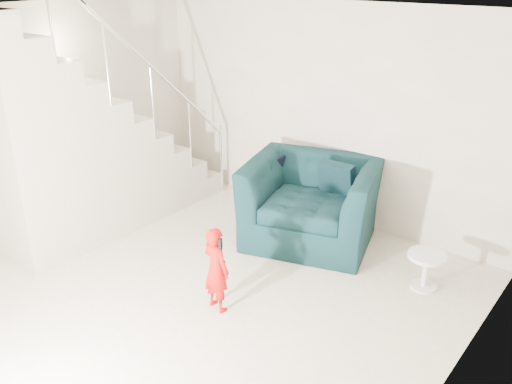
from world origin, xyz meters
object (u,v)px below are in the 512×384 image
staircase (80,158)px  side_table (426,265)px  toddler (216,269)px  armchair (311,202)px

staircase → side_table: bearing=18.8°
toddler → staircase: staircase is taller
toddler → side_table: bearing=-123.5°
side_table → staircase: size_ratio=0.11×
side_table → staircase: (-3.83, -1.30, 0.68)m
armchair → side_table: (1.51, -0.19, -0.22)m
armchair → staircase: staircase is taller
armchair → toddler: size_ratio=1.72×
side_table → toddler: bearing=-132.4°
armchair → side_table: 1.54m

